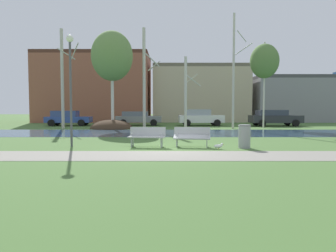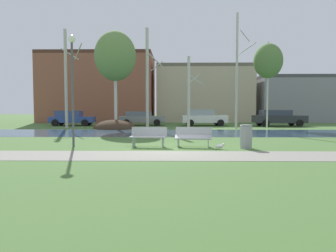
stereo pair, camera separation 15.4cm
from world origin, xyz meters
name	(u,v)px [view 1 (the left image)]	position (x,y,z in m)	size (l,w,h in m)	color
ground_plane	(170,131)	(0.00, 10.00, 0.00)	(120.00, 120.00, 0.00)	#476B33
paved_path_strip	(171,156)	(0.00, -1.83, 0.01)	(60.00, 2.31, 0.01)	gray
river_band	(170,133)	(0.00, 8.38, 0.00)	(80.00, 6.27, 0.01)	#284256
soil_mound	(113,129)	(-4.74, 12.74, 0.00)	(3.54, 3.06, 1.49)	#423021
bench_left	(149,136)	(-0.98, 0.69, 0.47)	(1.66, 0.75, 0.87)	#9EA0A3
bench_right	(193,136)	(1.00, 0.69, 0.47)	(1.66, 0.75, 0.87)	#9EA0A3
trash_bin	(246,136)	(3.22, 0.31, 0.52)	(0.53, 0.53, 1.01)	gray
seagull	(220,146)	(2.07, -0.02, 0.13)	(0.43, 0.16, 0.26)	white
streetlamp	(72,72)	(-4.33, 0.77, 3.31)	(0.32, 0.32, 4.90)	#4C4C51
birch_far_left	(64,78)	(-8.78, 12.97, 4.23)	(1.59, 2.59, 8.22)	#BCB7A8
birch_left	(114,56)	(-4.62, 12.68, 5.93)	(3.38, 3.38, 7.97)	beige
birch_center_left	(146,78)	(-2.00, 13.04, 4.23)	(1.46, 2.63, 8.32)	beige
birch_center	(188,92)	(1.47, 13.42, 3.08)	(1.42, 2.31, 6.03)	beige
birch_center_right	(236,70)	(5.35, 12.73, 4.80)	(1.60, 2.50, 9.41)	beige
birch_right	(266,61)	(8.24, 14.01, 5.72)	(2.45, 2.45, 7.35)	beige
parked_van_nearest_blue	(69,118)	(-9.67, 16.80, 0.76)	(4.25, 2.07, 1.45)	#2D4793
parked_sedan_second_grey	(140,118)	(-3.00, 17.48, 0.74)	(4.45, 2.15, 1.38)	slate
parked_hatch_third_white	(201,117)	(3.02, 16.95, 0.82)	(4.32, 2.19, 1.58)	silver
parked_wagon_fourth_dark	(276,118)	(10.01, 16.41, 0.80)	(4.79, 2.19, 1.52)	#282B30
building_brick_low	(97,88)	(-9.05, 25.99, 4.14)	(13.30, 7.79, 8.28)	brown
building_beige_block	(201,94)	(3.97, 26.63, 3.46)	(11.57, 6.76, 6.92)	#BCAD8E
building_grey_warehouse	(298,99)	(16.11, 26.40, 2.79)	(11.10, 7.19, 5.57)	gray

